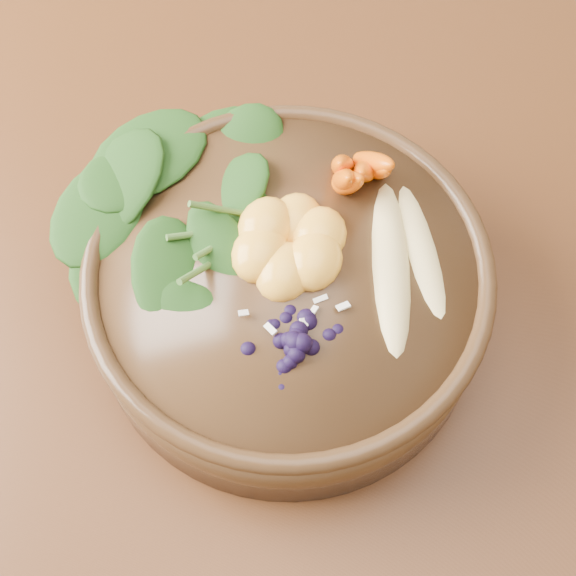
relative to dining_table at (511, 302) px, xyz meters
name	(u,v)px	position (x,y,z in m)	size (l,w,h in m)	color
ground	(419,470)	(0.00, 0.00, -0.66)	(4.00, 4.00, 0.00)	#381E0F
dining_table	(511,302)	(0.00, 0.00, 0.00)	(1.60, 0.90, 0.75)	#331C0C
stoneware_bowl	(288,294)	(-0.19, -0.14, 0.14)	(0.33, 0.33, 0.09)	#442D19
kale_heap	(220,182)	(-0.27, -0.10, 0.21)	(0.22, 0.19, 0.05)	#1B4012
carrot_cluster	(356,140)	(-0.17, -0.03, 0.23)	(0.07, 0.07, 0.09)	#E66000
banana_halves	(409,248)	(-0.11, -0.10, 0.20)	(0.12, 0.19, 0.03)	#E0CC84
mandarin_cluster	(290,234)	(-0.20, -0.12, 0.20)	(0.10, 0.10, 0.04)	#F8AB30
blueberry_pile	(297,334)	(-0.16, -0.20, 0.20)	(0.15, 0.11, 0.05)	black
coconut_flakes	(292,291)	(-0.18, -0.16, 0.19)	(0.10, 0.08, 0.01)	white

